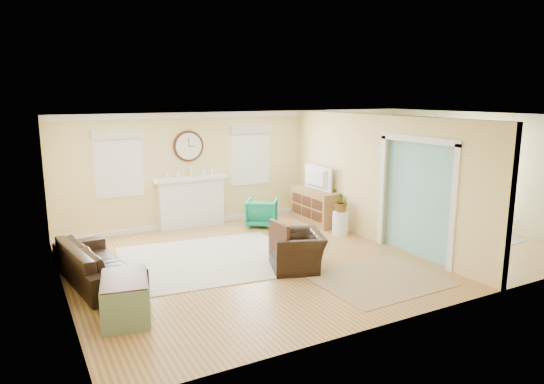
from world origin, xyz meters
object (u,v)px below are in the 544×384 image
object	(u,v)px
eames_chair	(297,251)
credenza	(315,206)
sofa	(97,262)
green_chair	(262,213)
dining_table	(428,217)

from	to	relation	value
eames_chair	credenza	size ratio (longest dim) A/B	0.68
credenza	sofa	bearing A→B (deg)	-164.81
green_chair	credenza	xyz separation A→B (m)	(1.24, -0.36, 0.09)
sofa	dining_table	world-z (taller)	same
eames_chair	green_chair	distance (m)	2.90
eames_chair	green_chair	size ratio (longest dim) A/B	1.43
credenza	dining_table	distance (m)	2.55
credenza	dining_table	xyz separation A→B (m)	(1.80, -1.81, -0.08)
eames_chair	dining_table	xyz separation A→B (m)	(3.78, 0.63, -0.00)
credenza	eames_chair	bearing A→B (deg)	-129.20
credenza	dining_table	bearing A→B (deg)	-45.17
dining_table	green_chair	bearing A→B (deg)	61.56
sofa	credenza	distance (m)	5.33
eames_chair	sofa	bearing A→B (deg)	-88.52
green_chair	credenza	size ratio (longest dim) A/B	0.48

